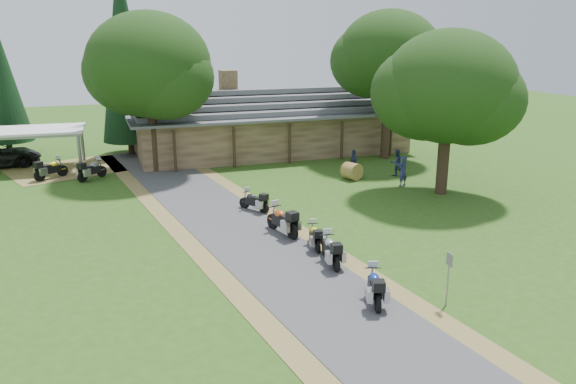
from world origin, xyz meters
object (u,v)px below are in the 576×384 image
object	(u,v)px
motorcycle_row_b	(331,249)
motorcycle_row_d	(282,219)
carport	(37,149)
motorcycle_row_e	(254,200)
motorcycle_carport_b	(92,169)
hay_bale	(352,171)
motorcycle_carport_a	(51,168)
lodge	(270,120)
motorcycle_row_c	(315,235)
motorcycle_row_a	(375,285)

from	to	relation	value
motorcycle_row_b	motorcycle_row_d	distance (m)	3.99
carport	motorcycle_row_e	bearing A→B (deg)	-48.50
motorcycle_carport_b	hay_bale	xyz separation A→B (m)	(15.42, -5.34, -0.16)
motorcycle_carport_a	hay_bale	xyz separation A→B (m)	(17.87, -6.39, -0.16)
motorcycle_row_b	hay_bale	distance (m)	13.68
lodge	motorcycle_carport_a	world-z (taller)	lodge
carport	motorcycle_carport_b	size ratio (longest dim) A/B	3.10
motorcycle_carport_a	motorcycle_carport_b	xyz separation A→B (m)	(2.45, -1.06, -0.01)
carport	motorcycle_row_d	distance (m)	21.13
carport	motorcycle_row_b	distance (m)	24.86
motorcycle_carport_b	hay_bale	bearing A→B (deg)	-62.34
carport	motorcycle_row_d	xyz separation A→B (m)	(11.51, -17.71, -0.63)
motorcycle_row_c	motorcycle_row_e	size ratio (longest dim) A/B	0.97
lodge	carport	distance (m)	16.69
lodge	motorcycle_row_b	xyz separation A→B (m)	(-4.42, -22.01, -1.80)
hay_bale	motorcycle_carport_b	bearing A→B (deg)	160.91
motorcycle_carport_a	hay_bale	bearing A→B (deg)	-56.04
motorcycle_carport_b	carport	bearing A→B (deg)	85.15
carport	motorcycle_carport_a	xyz separation A→B (m)	(0.97, -3.26, -0.66)
lodge	motorcycle_row_c	xyz separation A→B (m)	(-4.35, -20.11, -1.88)
lodge	motorcycle_row_a	xyz separation A→B (m)	(-4.32, -25.52, -1.81)
motorcycle_row_e	motorcycle_carport_b	size ratio (longest dim) A/B	0.84
motorcycle_row_b	motorcycle_carport_a	xyz separation A→B (m)	(-11.26, 18.37, 0.05)
motorcycle_row_d	motorcycle_row_b	bearing A→B (deg)	176.10
motorcycle_row_b	motorcycle_carport_b	distance (m)	19.42
motorcycle_row_e	motorcycle_carport_a	world-z (taller)	motorcycle_carport_a
lodge	motorcycle_carport_b	bearing A→B (deg)	-160.44
carport	motorcycle_row_c	world-z (taller)	carport
carport	motorcycle_carport_b	xyz separation A→B (m)	(3.42, -4.32, -0.67)
carport	motorcycle_row_c	distance (m)	23.27
carport	motorcycle_row_c	bearing A→B (deg)	-55.46
hay_bale	motorcycle_row_a	bearing A→B (deg)	-112.81
lodge	motorcycle_carport_a	distance (m)	16.19
carport	motorcycle_row_d	world-z (taller)	carport
carport	motorcycle_row_a	world-z (taller)	carport
motorcycle_row_e	motorcycle_carport_a	bearing A→B (deg)	11.14
motorcycle_row_b	motorcycle_carport_b	xyz separation A→B (m)	(-8.80, 17.31, 0.04)
motorcycle_row_c	motorcycle_row_a	bearing A→B (deg)	-169.70
lodge	motorcycle_row_d	bearing A→B (deg)	-105.86
carport	motorcycle_row_a	xyz separation A→B (m)	(12.33, -25.14, -0.72)
motorcycle_row_e	motorcycle_carport_b	world-z (taller)	motorcycle_carport_b
hay_bale	motorcycle_row_e	bearing A→B (deg)	-150.62
motorcycle_row_a	motorcycle_row_c	size ratio (longest dim) A/B	1.12
motorcycle_row_e	hay_bale	bearing A→B (deg)	-93.38
motorcycle_row_a	motorcycle_row_c	bearing A→B (deg)	18.94
motorcycle_carport_b	motorcycle_row_b	bearing A→B (deg)	-106.30
motorcycle_row_d	motorcycle_carport_b	size ratio (longest dim) A/B	1.05
motorcycle_row_c	motorcycle_carport_b	bearing A→B (deg)	39.94
motorcycle_row_b	motorcycle_row_c	distance (m)	1.90
carport	motorcycle_carport_b	bearing A→B (deg)	-49.00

